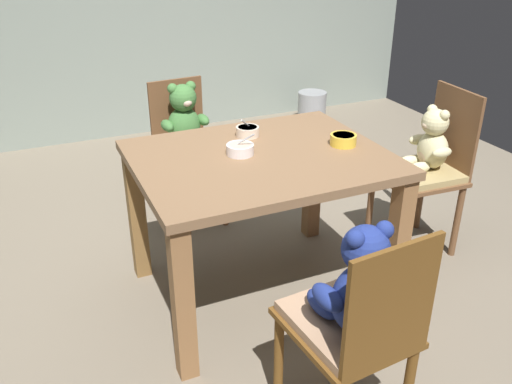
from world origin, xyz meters
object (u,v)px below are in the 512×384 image
object	(u,v)px
porridge_bowl_yellow_near_right	(343,140)
porridge_bowl_white_center	(240,149)
teddy_chair_near_front	(357,305)
porridge_bowl_cream_far_center	(248,131)
dining_table	(260,181)
teddy_chair_near_right	(428,159)
teddy_chair_far_center	(186,133)
metal_pail	(312,108)

from	to	relation	value
porridge_bowl_yellow_near_right	porridge_bowl_white_center	bearing A→B (deg)	169.61
teddy_chair_near_front	porridge_bowl_white_center	distance (m)	0.96
teddy_chair_near_front	porridge_bowl_cream_far_center	bearing A→B (deg)	-9.95
dining_table	porridge_bowl_white_center	size ratio (longest dim) A/B	9.02
teddy_chair_near_right	porridge_bowl_yellow_near_right	bearing A→B (deg)	10.97
teddy_chair_far_center	porridge_bowl_white_center	size ratio (longest dim) A/B	6.91
teddy_chair_near_front	porridge_bowl_white_center	bearing A→B (deg)	-3.65
teddy_chair_near_right	porridge_bowl_white_center	size ratio (longest dim) A/B	7.29
dining_table	porridge_bowl_cream_far_center	distance (m)	0.29
dining_table	teddy_chair_far_center	xyz separation A→B (m)	(-0.08, 0.88, -0.05)
porridge_bowl_yellow_near_right	teddy_chair_far_center	bearing A→B (deg)	117.65
teddy_chair_near_front	porridge_bowl_yellow_near_right	distance (m)	0.98
teddy_chair_far_center	porridge_bowl_yellow_near_right	xyz separation A→B (m)	(0.49, -0.93, 0.21)
teddy_chair_near_front	teddy_chair_far_center	distance (m)	1.77
dining_table	teddy_chair_near_right	world-z (taller)	teddy_chair_near_right
teddy_chair_near_right	teddy_chair_near_front	bearing A→B (deg)	44.32
teddy_chair_far_center	porridge_bowl_yellow_near_right	bearing A→B (deg)	23.06
teddy_chair_far_center	teddy_chair_near_right	bearing A→B (deg)	47.51
porridge_bowl_white_center	metal_pail	distance (m)	2.70
dining_table	porridge_bowl_cream_far_center	size ratio (longest dim) A/B	9.87
porridge_bowl_white_center	teddy_chair_near_right	bearing A→B (deg)	-0.31
porridge_bowl_yellow_near_right	porridge_bowl_cream_far_center	world-z (taller)	porridge_bowl_cream_far_center
porridge_bowl_cream_far_center	porridge_bowl_yellow_near_right	bearing A→B (deg)	-38.50
metal_pail	teddy_chair_near_front	bearing A→B (deg)	-117.01
teddy_chair_near_right	porridge_bowl_cream_far_center	distance (m)	1.01
metal_pail	teddy_chair_near_right	bearing A→B (deg)	-103.03
dining_table	porridge_bowl_yellow_near_right	distance (m)	0.43
porridge_bowl_white_center	porridge_bowl_cream_far_center	distance (m)	0.23
teddy_chair_near_front	porridge_bowl_yellow_near_right	world-z (taller)	teddy_chair_near_front
teddy_chair_far_center	porridge_bowl_white_center	world-z (taller)	teddy_chair_far_center
porridge_bowl_yellow_near_right	porridge_bowl_white_center	distance (m)	0.49
teddy_chair_far_center	metal_pail	xyz separation A→B (m)	(1.57, 1.27, -0.41)
dining_table	teddy_chair_near_front	world-z (taller)	teddy_chair_near_front
porridge_bowl_cream_far_center	teddy_chair_near_front	bearing A→B (deg)	-95.06
porridge_bowl_cream_far_center	dining_table	bearing A→B (deg)	-99.57
teddy_chair_near_right	metal_pail	world-z (taller)	teddy_chair_near_right
teddy_chair_far_center	porridge_bowl_white_center	xyz separation A→B (m)	(0.00, -0.84, 0.21)
porridge_bowl_yellow_near_right	metal_pail	distance (m)	2.52
porridge_bowl_white_center	porridge_bowl_cream_far_center	size ratio (longest dim) A/B	1.09
teddy_chair_near_right	metal_pail	size ratio (longest dim) A/B	3.13
teddy_chair_near_right	metal_pail	bearing A→B (deg)	-99.90
teddy_chair_near_right	porridge_bowl_cream_far_center	bearing A→B (deg)	-8.92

